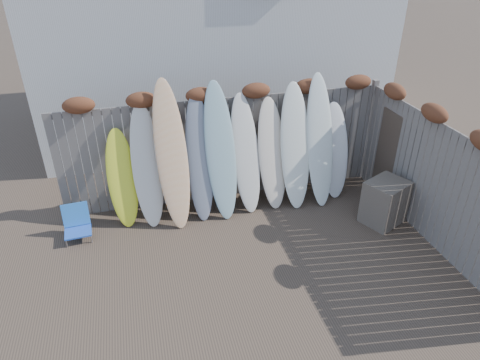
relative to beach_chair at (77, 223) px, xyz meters
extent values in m
plane|color=#493A2D|center=(2.72, -1.72, -0.27)|extent=(80.00, 80.00, 0.00)
cube|color=slate|center=(2.72, 0.68, 0.73)|extent=(6.00, 0.10, 2.00)
cube|color=slate|center=(5.72, 0.68, 0.78)|extent=(0.10, 0.10, 2.10)
ellipsoid|color=brown|center=(0.32, 0.64, 1.83)|extent=(0.52, 0.28, 0.28)
ellipsoid|color=brown|center=(1.32, 0.64, 1.83)|extent=(0.52, 0.28, 0.28)
ellipsoid|color=brown|center=(2.32, 0.64, 1.83)|extent=(0.52, 0.28, 0.28)
ellipsoid|color=brown|center=(3.32, 0.64, 1.83)|extent=(0.52, 0.28, 0.28)
ellipsoid|color=brown|center=(4.32, 0.64, 1.83)|extent=(0.52, 0.28, 0.28)
ellipsoid|color=brown|center=(5.32, 0.64, 1.83)|extent=(0.52, 0.28, 0.28)
cube|color=slate|center=(5.72, -1.52, 0.73)|extent=(0.10, 4.40, 2.00)
ellipsoid|color=brown|center=(5.68, -1.12, 1.83)|extent=(0.28, 0.56, 0.28)
ellipsoid|color=brown|center=(5.68, -0.02, 1.83)|extent=(0.28, 0.56, 0.28)
cube|color=silver|center=(3.22, 4.78, 2.73)|extent=(8.00, 5.00, 6.00)
cube|color=blue|center=(0.01, -0.10, -0.10)|extent=(0.46, 0.41, 0.03)
cube|color=blue|center=(-0.01, 0.10, 0.11)|extent=(0.44, 0.16, 0.40)
cylinder|color=#ACADB3|center=(-0.18, -0.28, -0.19)|extent=(0.02, 0.02, 0.16)
cylinder|color=#A7A8AE|center=(-0.20, 0.04, -0.19)|extent=(0.02, 0.02, 0.16)
cylinder|color=#B9B8C0|center=(0.22, -0.25, -0.19)|extent=(0.02, 0.02, 0.16)
cylinder|color=#B8B9C0|center=(0.19, 0.07, -0.19)|extent=(0.02, 0.02, 0.16)
cube|color=#4F453B|center=(5.26, -0.92, 0.13)|extent=(0.86, 0.81, 0.80)
cube|color=#453A2A|center=(5.73, -0.36, 0.60)|extent=(0.10, 1.15, 1.73)
ellipsoid|color=#EEF42D|center=(0.83, 0.30, 0.58)|extent=(0.51, 0.62, 1.69)
ellipsoid|color=silver|center=(1.27, 0.26, 0.78)|extent=(0.51, 0.74, 2.10)
ellipsoid|color=#FFD57C|center=(1.70, 0.15, 0.98)|extent=(0.60, 0.91, 2.49)
ellipsoid|color=gray|center=(2.18, 0.23, 0.83)|extent=(0.53, 0.81, 2.20)
ellipsoid|color=#8DB0B8|center=(2.55, 0.20, 0.93)|extent=(0.58, 0.86, 2.38)
ellipsoid|color=silver|center=(3.03, 0.25, 0.79)|extent=(0.58, 0.80, 2.12)
ellipsoid|color=#FAE6CD|center=(3.53, 0.24, 0.74)|extent=(0.55, 0.74, 2.01)
ellipsoid|color=white|center=(3.95, 0.19, 0.86)|extent=(0.60, 0.82, 2.25)
ellipsoid|color=white|center=(4.42, 0.17, 0.93)|extent=(0.52, 0.84, 2.38)
ellipsoid|color=white|center=(4.81, 0.28, 0.63)|extent=(0.57, 0.67, 1.80)
camera|label=1|loc=(1.17, -6.41, 4.22)|focal=32.00mm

